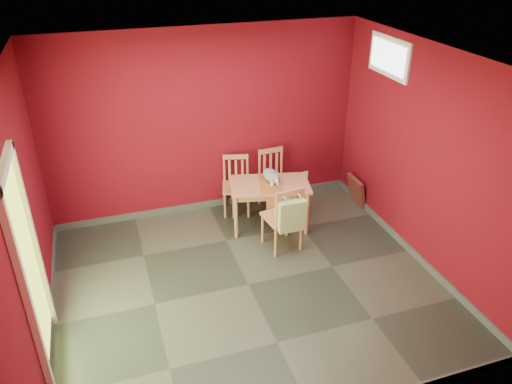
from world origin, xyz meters
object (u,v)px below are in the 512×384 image
object	(u,v)px
chair_far_left	(236,184)
picture_frame	(356,191)
chair_near	(284,217)
cat	(271,173)
chair_far_right	(274,178)
dining_table	(270,189)
tote_bag	(292,216)

from	to	relation	value
chair_far_left	picture_frame	world-z (taller)	chair_far_left
chair_far_left	chair_near	distance (m)	1.20
cat	picture_frame	distance (m)	1.56
chair_far_left	chair_far_right	world-z (taller)	chair_far_right
cat	chair_near	bearing A→B (deg)	-98.66
chair_near	picture_frame	xyz separation A→B (m)	(1.51, 0.77, -0.26)
dining_table	picture_frame	distance (m)	1.55
chair_far_right	tote_bag	size ratio (longest dim) A/B	1.87
chair_far_left	chair_near	xyz separation A→B (m)	(0.31, -1.16, 0.04)
dining_table	chair_far_right	xyz separation A→B (m)	(0.26, 0.54, -0.13)
tote_bag	picture_frame	world-z (taller)	tote_bag
dining_table	picture_frame	xyz separation A→B (m)	(1.49, 0.19, -0.38)
chair_near	cat	world-z (taller)	chair_near
chair_far_left	chair_near	size ratio (longest dim) A/B	0.92
dining_table	cat	xyz separation A→B (m)	(0.05, 0.09, 0.19)
chair_far_left	picture_frame	bearing A→B (deg)	-11.85
chair_far_left	picture_frame	size ratio (longest dim) A/B	1.95
picture_frame	chair_near	bearing A→B (deg)	-152.82
tote_bag	dining_table	bearing A→B (deg)	90.23
chair_far_left	tote_bag	bearing A→B (deg)	-76.72
chair_far_left	dining_table	bearing A→B (deg)	-60.54
tote_bag	chair_near	bearing A→B (deg)	94.84
chair_far_right	cat	bearing A→B (deg)	-115.72
chair_far_left	chair_far_right	xyz separation A→B (m)	(0.58, -0.03, 0.02)
chair_far_right	picture_frame	xyz separation A→B (m)	(1.23, -0.35, -0.24)
chair_near	cat	distance (m)	0.74
chair_near	cat	bearing A→B (deg)	84.66
chair_far_right	chair_near	size ratio (longest dim) A/B	0.96
chair_near	cat	xyz separation A→B (m)	(0.06, 0.68, 0.30)
chair_near	tote_bag	xyz separation A→B (m)	(0.02, -0.22, 0.14)
chair_far_left	chair_near	bearing A→B (deg)	-75.14
dining_table	tote_bag	bearing A→B (deg)	-89.77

